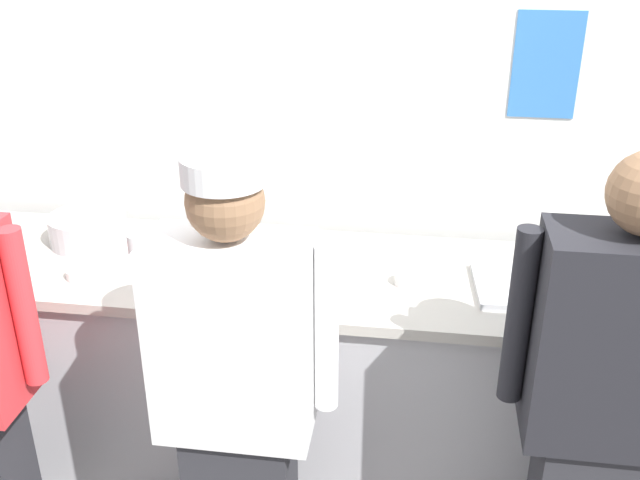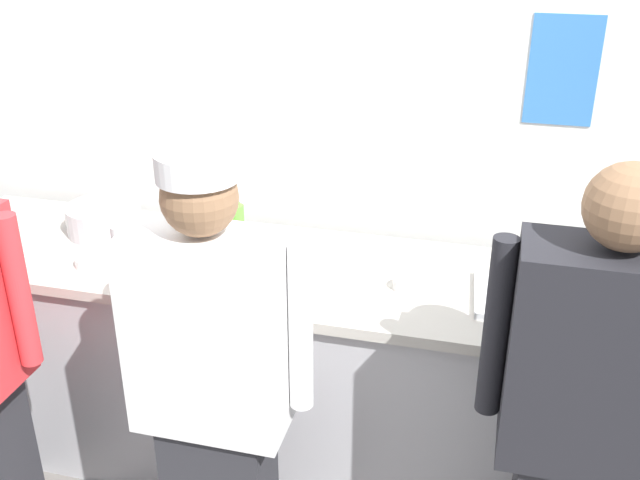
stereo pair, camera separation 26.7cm
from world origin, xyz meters
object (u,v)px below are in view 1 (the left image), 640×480
at_px(squeeze_bottle_primary, 229,227).
at_px(ramekin_yellow_sauce, 407,279).
at_px(mixing_bowl_steel, 88,229).
at_px(ramekin_red_sauce, 81,273).
at_px(sheet_tray, 539,287).
at_px(chef_far_right, 606,414).
at_px(plate_stack_front, 282,264).
at_px(ramekin_green_sauce, 584,258).
at_px(chefs_knife, 180,274).
at_px(chef_center, 237,400).

height_order(squeeze_bottle_primary, ramekin_yellow_sauce, squeeze_bottle_primary).
distance_m(mixing_bowl_steel, ramekin_red_sauce, 0.32).
height_order(sheet_tray, ramekin_yellow_sauce, ramekin_yellow_sauce).
distance_m(ramekin_red_sauce, ramekin_yellow_sauce, 1.20).
xyz_separation_m(chef_far_right, ramekin_red_sauce, (-1.78, 0.46, 0.08)).
xyz_separation_m(plate_stack_front, ramekin_green_sauce, (1.13, 0.22, -0.00)).
bearing_deg(squeeze_bottle_primary, ramekin_green_sauce, 3.27).
bearing_deg(plate_stack_front, ramekin_green_sauce, 11.19).
height_order(chef_far_right, chefs_knife, chef_far_right).
bearing_deg(ramekin_yellow_sauce, chef_far_right, -44.60).
relative_size(chef_far_right, sheet_tray, 3.65).
bearing_deg(plate_stack_front, ramekin_red_sauce, -167.15).
bearing_deg(ramekin_green_sauce, chefs_knife, -168.06).
xyz_separation_m(sheet_tray, squeeze_bottle_primary, (-1.18, 0.17, 0.09)).
distance_m(chef_center, ramekin_yellow_sauce, 0.81).
distance_m(chef_far_right, chefs_knife, 1.52).
bearing_deg(chef_center, squeeze_bottle_primary, 105.57).
bearing_deg(sheet_tray, ramekin_yellow_sauce, -177.02).
relative_size(plate_stack_front, ramekin_red_sauce, 1.99).
bearing_deg(ramekin_yellow_sauce, sheet_tray, 2.98).
xyz_separation_m(squeeze_bottle_primary, chefs_knife, (-0.13, -0.24, -0.09)).
xyz_separation_m(chef_far_right, ramekin_yellow_sauce, (-0.59, 0.58, 0.08)).
height_order(chef_far_right, ramekin_yellow_sauce, chef_far_right).
distance_m(ramekin_green_sauce, chefs_knife, 1.54).
bearing_deg(ramekin_red_sauce, chefs_knife, 11.41).
relative_size(sheet_tray, squeeze_bottle_primary, 2.19).
relative_size(plate_stack_front, ramekin_yellow_sauce, 2.37).
height_order(chef_center, sheet_tray, chef_center).
bearing_deg(sheet_tray, ramekin_red_sauce, -175.03).
height_order(squeeze_bottle_primary, ramekin_green_sauce, squeeze_bottle_primary).
distance_m(sheet_tray, ramekin_green_sauce, 0.31).
height_order(mixing_bowl_steel, ramekin_green_sauce, mixing_bowl_steel).
height_order(ramekin_red_sauce, chefs_knife, ramekin_red_sauce).
xyz_separation_m(chef_far_right, plate_stack_front, (-1.06, 0.62, 0.08)).
bearing_deg(plate_stack_front, chef_center, -90.23).
bearing_deg(chef_far_right, plate_stack_front, 149.42).
height_order(chef_far_right, sheet_tray, chef_far_right).
distance_m(sheet_tray, squeeze_bottle_primary, 1.19).
relative_size(ramekin_red_sauce, ramekin_green_sauce, 1.01).
relative_size(sheet_tray, chefs_knife, 1.65).
bearing_deg(ramekin_green_sauce, squeeze_bottle_primary, -176.73).
height_order(ramekin_red_sauce, ramekin_yellow_sauce, ramekin_yellow_sauce).
bearing_deg(ramekin_red_sauce, ramekin_yellow_sauce, 5.76).
bearing_deg(ramekin_yellow_sauce, ramekin_green_sauce, 22.04).
relative_size(chef_center, mixing_bowl_steel, 5.31).
relative_size(chef_center, chefs_knife, 5.90).
xyz_separation_m(chef_center, ramekin_yellow_sauce, (0.47, 0.66, 0.09)).
height_order(mixing_bowl_steel, ramekin_red_sauce, mixing_bowl_steel).
xyz_separation_m(ramekin_red_sauce, ramekin_yellow_sauce, (1.19, 0.12, 0.00)).
bearing_deg(sheet_tray, chef_far_right, -78.74).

